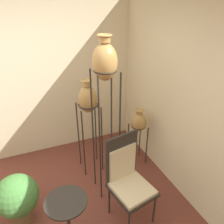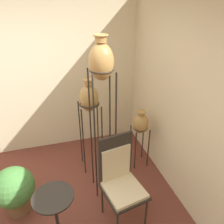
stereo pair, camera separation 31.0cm
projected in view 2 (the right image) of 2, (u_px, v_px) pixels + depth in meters
wall_back at (23, 79)px, 3.60m from camera, size 7.92×0.06×2.70m
wall_right at (203, 119)px, 2.40m from camera, size 0.06×7.92×2.70m
vase_stand_tall at (101, 68)px, 2.45m from camera, size 0.29×0.29×2.19m
vase_stand_medium at (89, 100)px, 3.17m from camera, size 0.31×0.31×1.54m
vase_stand_short at (141, 124)px, 3.44m from camera, size 0.25×0.25×1.00m
chair at (120, 177)px, 2.61m from camera, size 0.54×0.56×1.14m
side_table at (56, 211)px, 2.28m from camera, size 0.42×0.42×0.77m
potted_plant at (14, 189)px, 2.76m from camera, size 0.52×0.52×0.67m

